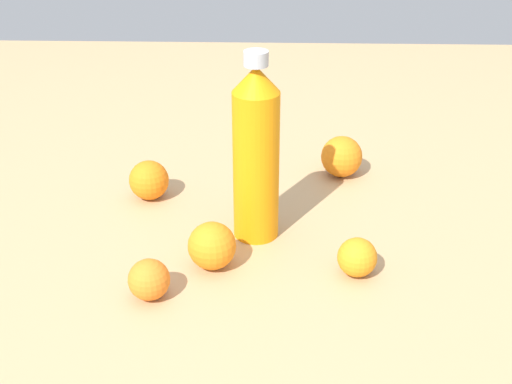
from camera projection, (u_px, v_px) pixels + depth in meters
The scene contains 7 objects.
ground_plane at pixel (241, 245), 1.11m from camera, with size 2.40×2.40×0.00m, color tan.
water_bottle at pixel (256, 153), 1.07m from camera, with size 0.08×0.08×0.32m.
orange_0 at pixel (212, 246), 1.04m from camera, with size 0.08×0.08×0.08m, color orange.
orange_1 at pixel (149, 280), 0.98m from camera, with size 0.06×0.06×0.06m, color orange.
orange_2 at pixel (149, 180), 1.24m from camera, with size 0.07×0.07×0.07m, color orange.
orange_3 at pixel (357, 257), 1.03m from camera, with size 0.06×0.06×0.06m, color orange.
orange_4 at pixel (342, 157), 1.32m from camera, with size 0.08×0.08×0.08m, color orange.
Camera 1 is at (0.05, -0.94, 0.61)m, focal length 47.21 mm.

